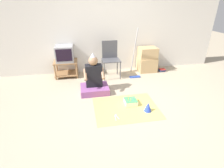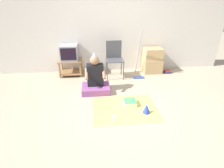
% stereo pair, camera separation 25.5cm
% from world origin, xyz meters
% --- Properties ---
extents(ground_plane, '(16.00, 16.00, 0.00)m').
position_xyz_m(ground_plane, '(0.00, 0.00, 0.00)').
color(ground_plane, tan).
extents(wall_back, '(6.40, 0.06, 2.55)m').
position_xyz_m(wall_back, '(0.00, 2.18, 1.27)').
color(wall_back, silver).
rests_on(wall_back, ground_plane).
extents(tv_stand, '(0.60, 0.47, 0.43)m').
position_xyz_m(tv_stand, '(-1.14, 1.91, 0.26)').
color(tv_stand, '#997047').
rests_on(tv_stand, ground_plane).
extents(tv, '(0.44, 0.46, 0.40)m').
position_xyz_m(tv, '(-1.14, 1.91, 0.63)').
color(tv, '#99999E').
rests_on(tv, tv_stand).
extents(folding_chair, '(0.46, 0.40, 0.94)m').
position_xyz_m(folding_chair, '(0.02, 1.70, 0.55)').
color(folding_chair, '#4C4C51').
rests_on(folding_chair, ground_plane).
extents(cardboard_box_stack, '(0.50, 0.44, 0.69)m').
position_xyz_m(cardboard_box_stack, '(1.12, 1.90, 0.33)').
color(cardboard_box_stack, tan).
rests_on(cardboard_box_stack, ground_plane).
extents(dust_mop, '(0.28, 0.44, 1.28)m').
position_xyz_m(dust_mop, '(0.65, 1.60, 0.38)').
color(dust_mop, '#2D4CB2').
rests_on(dust_mop, ground_plane).
extents(book_pile, '(0.18, 0.14, 0.08)m').
position_xyz_m(book_pile, '(1.54, 1.75, 0.04)').
color(book_pile, '#333338').
rests_on(book_pile, ground_plane).
extents(person_seated, '(0.61, 0.49, 0.89)m').
position_xyz_m(person_seated, '(-0.49, 0.88, 0.27)').
color(person_seated, '#8C4C8C').
rests_on(person_seated, ground_plane).
extents(party_cloth, '(1.22, 0.96, 0.01)m').
position_xyz_m(party_cloth, '(0.05, 0.11, 0.00)').
color(party_cloth, '#EAD666').
rests_on(party_cloth, ground_plane).
extents(birthday_cake, '(0.24, 0.24, 0.16)m').
position_xyz_m(birthday_cake, '(0.17, 0.23, 0.05)').
color(birthday_cake, '#F4E0C6').
rests_on(birthday_cake, party_cloth).
extents(party_hat_blue, '(0.14, 0.14, 0.18)m').
position_xyz_m(party_hat_blue, '(0.42, -0.07, 0.10)').
color(party_hat_blue, blue).
rests_on(party_hat_blue, party_cloth).
extents(plastic_spoon_near, '(0.06, 0.14, 0.01)m').
position_xyz_m(plastic_spoon_near, '(-0.19, -0.12, 0.01)').
color(plastic_spoon_near, white).
rests_on(plastic_spoon_near, party_cloth).
extents(plastic_spoon_far, '(0.04, 0.15, 0.01)m').
position_xyz_m(plastic_spoon_far, '(-0.21, -0.15, 0.01)').
color(plastic_spoon_far, white).
rests_on(plastic_spoon_far, party_cloth).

